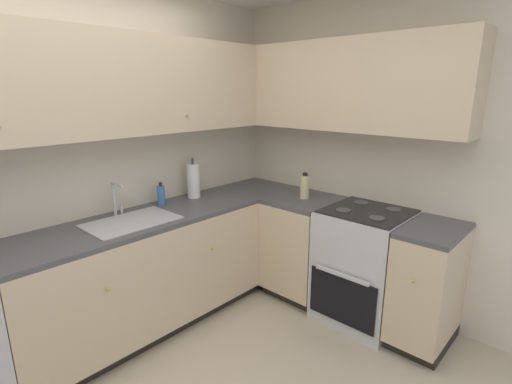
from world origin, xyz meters
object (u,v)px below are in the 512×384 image
(paper_towel_roll, at_px, (193,181))
(oil_bottle, at_px, (305,187))
(soap_bottle, at_px, (161,195))
(oven_range, at_px, (364,265))

(paper_towel_roll, relative_size, oil_bottle, 1.59)
(soap_bottle, distance_m, oil_bottle, 1.20)
(soap_bottle, bearing_deg, oven_range, -54.09)
(oil_bottle, bearing_deg, oven_range, -88.14)
(oven_range, xyz_separation_m, oil_bottle, (-0.02, 0.59, 0.55))
(soap_bottle, height_order, paper_towel_roll, paper_towel_roll)
(paper_towel_roll, height_order, oil_bottle, paper_towel_roll)
(oven_range, bearing_deg, oil_bottle, 91.86)
(oven_range, distance_m, oil_bottle, 0.80)
(soap_bottle, bearing_deg, oil_bottle, -38.27)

